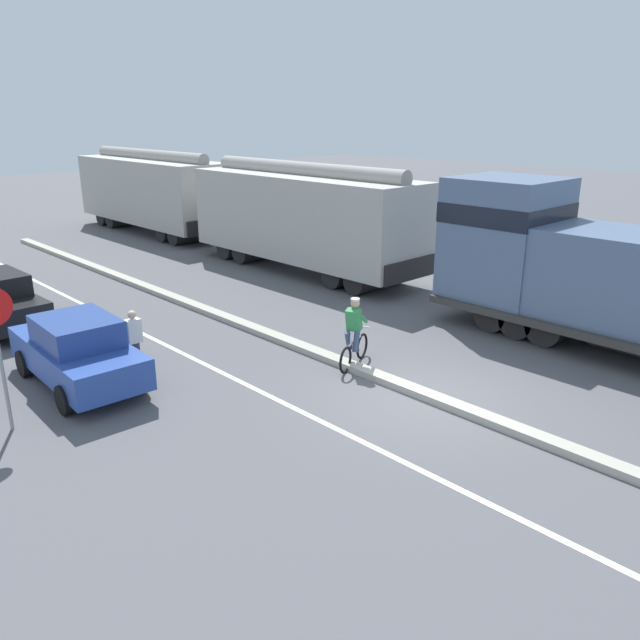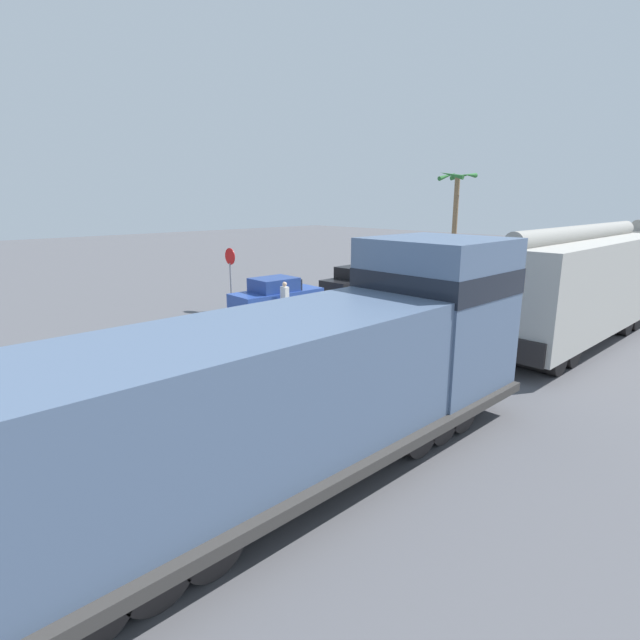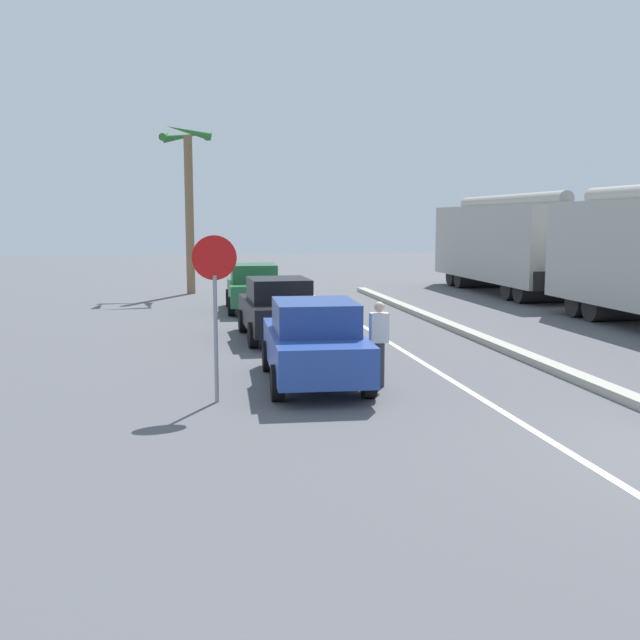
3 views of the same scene
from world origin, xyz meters
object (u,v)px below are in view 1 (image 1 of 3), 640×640
(cyclist, at_px, (354,334))
(parked_car_blue, at_px, (77,351))
(hopper_car_middle, at_px, (152,192))
(pedestrian_by_cars, at_px, (135,342))
(locomotive, at_px, (628,285))
(hopper_car_lead, at_px, (304,218))

(cyclist, bearing_deg, parked_car_blue, 146.17)
(parked_car_blue, height_order, cyclist, cyclist)
(hopper_car_middle, bearing_deg, pedestrian_by_cars, -120.75)
(hopper_car_middle, bearing_deg, parked_car_blue, -124.38)
(hopper_car_middle, distance_m, cyclist, 20.52)
(locomotive, distance_m, parked_car_blue, 13.45)
(locomotive, height_order, cyclist, locomotive)
(locomotive, distance_m, hopper_car_middle, 23.76)
(hopper_car_lead, height_order, cyclist, hopper_car_lead)
(hopper_car_middle, bearing_deg, locomotive, -90.00)
(locomotive, distance_m, cyclist, 7.09)
(cyclist, distance_m, pedestrian_by_cars, 5.18)
(cyclist, bearing_deg, hopper_car_middle, 73.80)
(hopper_car_middle, height_order, pedestrian_by_cars, hopper_car_middle)
(hopper_car_lead, relative_size, pedestrian_by_cars, 6.54)
(hopper_car_lead, distance_m, parked_car_blue, 11.98)
(locomotive, height_order, parked_car_blue, locomotive)
(pedestrian_by_cars, bearing_deg, parked_car_blue, 158.01)
(hopper_car_lead, height_order, hopper_car_middle, same)
(hopper_car_middle, height_order, parked_car_blue, hopper_car_middle)
(locomotive, bearing_deg, hopper_car_lead, 90.00)
(hopper_car_lead, bearing_deg, cyclist, -125.29)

